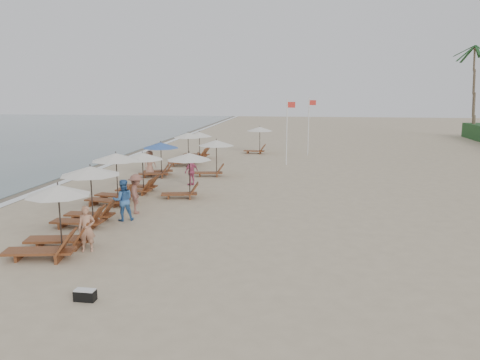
# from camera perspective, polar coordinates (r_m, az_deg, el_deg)

# --- Properties ---
(ground) EXTENTS (160.00, 160.00, 0.00)m
(ground) POSITION_cam_1_polar(r_m,az_deg,el_deg) (17.57, -1.28, -6.69)
(ground) COLOR tan
(ground) RESTS_ON ground
(wet_sand_band) EXTENTS (3.20, 140.00, 0.01)m
(wet_sand_band) POSITION_cam_1_polar(r_m,az_deg,el_deg) (31.03, -21.57, 0.22)
(wet_sand_band) COLOR #6B5E4C
(wet_sand_band) RESTS_ON ground
(foam_line) EXTENTS (0.50, 140.00, 0.02)m
(foam_line) POSITION_cam_1_polar(r_m,az_deg,el_deg) (30.41, -19.43, 0.18)
(foam_line) COLOR white
(foam_line) RESTS_ON ground
(lounger_station_0) EXTENTS (2.69, 2.39, 2.30)m
(lounger_station_0) POSITION_cam_1_polar(r_m,az_deg,el_deg) (16.59, -21.64, -4.98)
(lounger_station_0) COLOR brown
(lounger_station_0) RESTS_ON ground
(lounger_station_1) EXTENTS (2.64, 2.35, 2.35)m
(lounger_station_1) POSITION_cam_1_polar(r_m,az_deg,el_deg) (19.67, -17.94, -1.76)
(lounger_station_1) COLOR brown
(lounger_station_1) RESTS_ON ground
(lounger_station_2) EXTENTS (2.60, 2.29, 2.38)m
(lounger_station_2) POSITION_cam_1_polar(r_m,az_deg,el_deg) (23.03, -15.02, 0.23)
(lounger_station_2) COLOR brown
(lounger_station_2) RESTS_ON ground
(lounger_station_3) EXTENTS (2.42, 2.18, 2.09)m
(lounger_station_3) POSITION_cam_1_polar(r_m,az_deg,el_deg) (25.15, -11.97, 0.98)
(lounger_station_3) COLOR brown
(lounger_station_3) RESTS_ON ground
(lounger_station_4) EXTENTS (2.52, 2.24, 2.11)m
(lounger_station_4) POSITION_cam_1_polar(r_m,az_deg,el_deg) (29.78, -9.79, 2.58)
(lounger_station_4) COLOR brown
(lounger_station_4) RESTS_ON ground
(lounger_station_5) EXTENTS (2.48, 2.33, 2.32)m
(lounger_station_5) POSITION_cam_1_polar(r_m,az_deg,el_deg) (33.94, -6.59, 3.64)
(lounger_station_5) COLOR brown
(lounger_station_5) RESTS_ON ground
(lounger_station_6) EXTENTS (2.54, 2.05, 2.08)m
(lounger_station_6) POSITION_cam_1_polar(r_m,az_deg,el_deg) (37.02, -5.28, 4.00)
(lounger_station_6) COLOR brown
(lounger_station_6) RESTS_ON ground
(inland_station_0) EXTENTS (2.56, 2.24, 2.22)m
(inland_station_0) POSITION_cam_1_polar(r_m,az_deg,el_deg) (23.52, -6.52, 1.40)
(inland_station_0) COLOR brown
(inland_station_0) RESTS_ON ground
(inland_station_1) EXTENTS (2.56, 2.24, 2.22)m
(inland_station_1) POSITION_cam_1_polar(r_m,az_deg,el_deg) (29.43, -3.19, 3.33)
(inland_station_1) COLOR brown
(inland_station_1) RESTS_ON ground
(inland_station_2) EXTENTS (2.51, 2.24, 2.22)m
(inland_station_2) POSITION_cam_1_polar(r_m,az_deg,el_deg) (40.04, 2.16, 5.33)
(inland_station_2) COLOR brown
(inland_station_2) RESTS_ON ground
(beachgoer_near) EXTENTS (0.64, 0.50, 1.54)m
(beachgoer_near) POSITION_cam_1_polar(r_m,az_deg,el_deg) (16.51, -17.89, -5.58)
(beachgoer_near) COLOR tan
(beachgoer_near) RESTS_ON ground
(beachgoer_mid_a) EXTENTS (1.03, 0.95, 1.71)m
(beachgoer_mid_a) POSITION_cam_1_polar(r_m,az_deg,el_deg) (19.94, -13.83, -2.35)
(beachgoer_mid_a) COLOR #386BAA
(beachgoer_mid_a) RESTS_ON ground
(beachgoer_mid_b) EXTENTS (0.97, 1.26, 1.73)m
(beachgoer_mid_b) POSITION_cam_1_polar(r_m,az_deg,el_deg) (20.95, -12.30, -1.63)
(beachgoer_mid_b) COLOR brown
(beachgoer_mid_b) RESTS_ON ground
(beachgoer_far_a) EXTENTS (0.84, 0.96, 1.56)m
(beachgoer_far_a) POSITION_cam_1_polar(r_m,az_deg,el_deg) (26.72, -5.85, 1.02)
(beachgoer_far_a) COLOR #C44E75
(beachgoer_far_a) RESTS_ON ground
(beachgoer_far_b) EXTENTS (0.90, 0.92, 1.59)m
(beachgoer_far_b) POSITION_cam_1_polar(r_m,az_deg,el_deg) (30.06, -10.75, 2.01)
(beachgoer_far_b) COLOR tan
(beachgoer_far_b) RESTS_ON ground
(duffel_bag) EXTENTS (0.54, 0.28, 0.30)m
(duffel_bag) POSITION_cam_1_polar(r_m,az_deg,el_deg) (13.01, -18.06, -12.96)
(duffel_bag) COLOR black
(duffel_bag) RESTS_ON ground
(flag_pole_near) EXTENTS (0.60, 0.08, 4.64)m
(flag_pole_near) POSITION_cam_1_polar(r_m,az_deg,el_deg) (33.86, 5.69, 6.12)
(flag_pole_near) COLOR silver
(flag_pole_near) RESTS_ON ground
(flag_pole_far) EXTENTS (0.59, 0.08, 4.66)m
(flag_pole_far) POSITION_cam_1_polar(r_m,az_deg,el_deg) (39.19, 8.26, 6.70)
(flag_pole_far) COLOR silver
(flag_pole_far) RESTS_ON ground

